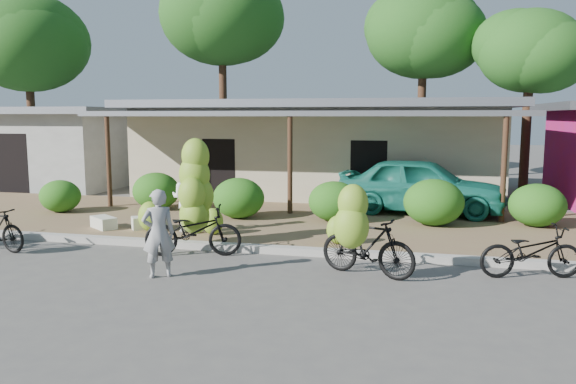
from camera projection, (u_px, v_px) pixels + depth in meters
The scene contains 26 objects.
ground at pixel (212, 278), 9.88m from camera, with size 100.00×100.00×0.00m, color #514E4B.
sidewalk at pixel (280, 223), 14.69m from camera, with size 60.00×6.00×0.12m, color olive.
curb at pixel (246, 248), 11.80m from camera, with size 60.00×0.25×0.15m, color #A8A399.
shop_main at pixel (320, 147), 20.19m from camera, with size 13.00×8.50×3.35m.
shop_grey at pixel (54, 146), 22.76m from camera, with size 7.00×6.00×3.15m.
tree_back_left at pixel (25, 41), 24.81m from camera, with size 5.47×5.38×8.19m.
tree_far_center at pixel (219, 14), 25.70m from camera, with size 5.73×5.66×9.65m.
tree_center_right at pixel (419, 31), 24.27m from camera, with size 5.08×4.95×8.38m.
tree_near_right at pixel (525, 49), 21.58m from camera, with size 4.15×3.95×6.93m.
hedge_0 at pixel (60, 196), 15.91m from camera, with size 1.17×1.05×0.91m, color #215713.
hedge_1 at pixel (156, 191), 16.39m from camera, with size 1.38×1.24×1.08m, color #215713.
hedge_2 at pixel (239, 198), 14.95m from camera, with size 1.39×1.25×1.08m, color #215713.
hedge_3 at pixel (334, 201), 14.50m from camera, with size 1.34×1.20×1.04m, color #215713.
hedge_4 at pixel (434, 202), 13.95m from camera, with size 1.49×1.34×1.16m, color #215713.
hedge_5 at pixel (537, 205), 13.81m from camera, with size 1.36×1.23×1.06m, color #215713.
bike_center at pixel (194, 210), 11.58m from camera, with size 2.07×1.39×2.38m.
bike_right at pixel (363, 239), 9.80m from camera, with size 1.87×1.42×1.71m.
bike_far_right at pixel (531, 252), 9.84m from camera, with size 1.89×1.02×0.94m.
loose_banana_a at pixel (150, 216), 13.25m from camera, with size 0.57×0.49×0.72m, color #8DB32C.
loose_banana_b at pixel (213, 221), 12.90m from camera, with size 0.49×0.42×0.61m, color #8DB32C.
loose_banana_c at pixel (338, 230), 11.94m from camera, with size 0.50×0.42×0.62m, color #8DB32C.
sack_near at pixel (150, 222), 13.63m from camera, with size 0.85×0.40×0.30m, color beige.
sack_far at pixel (104, 222), 13.65m from camera, with size 0.75×0.38×0.28m, color beige.
vendor at pixel (159, 233), 9.84m from camera, with size 0.57×0.38×1.58m, color gray.
bystander at pixel (187, 198), 13.14m from camera, with size 0.78×0.61×1.60m, color white.
teal_van at pixel (421, 185), 15.69m from camera, with size 1.85×4.61×1.57m, color #197160.
Camera 1 is at (3.51, -9.02, 2.83)m, focal length 35.00 mm.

